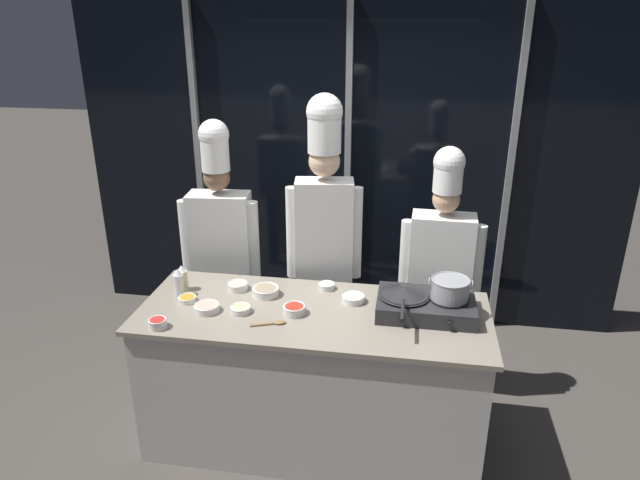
% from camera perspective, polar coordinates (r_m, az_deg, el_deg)
% --- Properties ---
extents(ground_plane, '(24.00, 24.00, 0.00)m').
position_cam_1_polar(ground_plane, '(3.89, -0.64, -19.02)').
color(ground_plane, '#47423D').
extents(window_wall_back, '(4.52, 0.09, 2.70)m').
position_cam_1_polar(window_wall_back, '(4.76, 2.84, 7.30)').
color(window_wall_back, black).
rests_on(window_wall_back, ground_plane).
extents(demo_counter, '(2.06, 0.82, 0.92)m').
position_cam_1_polar(demo_counter, '(3.60, -0.67, -13.49)').
color(demo_counter, beige).
rests_on(demo_counter, ground_plane).
extents(portable_stove, '(0.56, 0.39, 0.11)m').
position_cam_1_polar(portable_stove, '(3.37, 10.52, -6.43)').
color(portable_stove, '#28282B').
rests_on(portable_stove, demo_counter).
extents(frying_pan, '(0.30, 0.51, 0.05)m').
position_cam_1_polar(frying_pan, '(3.33, 8.40, -5.10)').
color(frying_pan, '#232326').
rests_on(frying_pan, portable_stove).
extents(stock_pot, '(0.25, 0.22, 0.12)m').
position_cam_1_polar(stock_pot, '(3.32, 12.88, -4.72)').
color(stock_pot, '#93969B').
rests_on(stock_pot, portable_stove).
extents(squeeze_bottle_oil, '(0.07, 0.07, 0.17)m').
position_cam_1_polar(squeeze_bottle_oil, '(3.67, -13.61, -3.74)').
color(squeeze_bottle_oil, beige).
rests_on(squeeze_bottle_oil, demo_counter).
extents(squeeze_bottle_clear, '(0.06, 0.06, 0.18)m').
position_cam_1_polar(squeeze_bottle_clear, '(3.60, -13.96, -4.19)').
color(squeeze_bottle_clear, white).
rests_on(squeeze_bottle_clear, demo_counter).
extents(prep_bowl_shrimp, '(0.15, 0.15, 0.04)m').
position_cam_1_polar(prep_bowl_shrimp, '(3.41, -11.27, -6.62)').
color(prep_bowl_shrimp, white).
rests_on(prep_bowl_shrimp, demo_counter).
extents(prep_bowl_ginger, '(0.12, 0.12, 0.04)m').
position_cam_1_polar(prep_bowl_ginger, '(3.37, -7.96, -6.83)').
color(prep_bowl_ginger, white).
rests_on(prep_bowl_ginger, demo_counter).
extents(prep_bowl_mushrooms, '(0.17, 0.17, 0.05)m').
position_cam_1_polar(prep_bowl_mushrooms, '(3.54, -5.46, -5.07)').
color(prep_bowl_mushrooms, white).
rests_on(prep_bowl_mushrooms, demo_counter).
extents(prep_bowl_noodles, '(0.14, 0.14, 0.04)m').
position_cam_1_polar(prep_bowl_noodles, '(3.46, 3.35, -5.82)').
color(prep_bowl_noodles, white).
rests_on(prep_bowl_noodles, demo_counter).
extents(prep_bowl_carrots, '(0.11, 0.11, 0.03)m').
position_cam_1_polar(prep_bowl_carrots, '(3.55, -13.12, -5.73)').
color(prep_bowl_carrots, white).
rests_on(prep_bowl_carrots, demo_counter).
extents(prep_bowl_onion, '(0.10, 0.10, 0.04)m').
position_cam_1_polar(prep_bowl_onion, '(3.61, 0.65, -4.58)').
color(prep_bowl_onion, white).
rests_on(prep_bowl_onion, demo_counter).
extents(prep_bowl_chili_flakes, '(0.13, 0.13, 0.05)m').
position_cam_1_polar(prep_bowl_chili_flakes, '(3.32, -2.60, -6.91)').
color(prep_bowl_chili_flakes, white).
rests_on(prep_bowl_chili_flakes, demo_counter).
extents(prep_bowl_bell_pepper, '(0.10, 0.10, 0.05)m').
position_cam_1_polar(prep_bowl_bell_pepper, '(3.31, -15.95, -7.97)').
color(prep_bowl_bell_pepper, white).
rests_on(prep_bowl_bell_pepper, demo_counter).
extents(prep_bowl_chicken, '(0.13, 0.13, 0.05)m').
position_cam_1_polar(prep_bowl_chicken, '(3.64, -8.22, -4.54)').
color(prep_bowl_chicken, white).
rests_on(prep_bowl_chicken, demo_counter).
extents(serving_spoon_slotted, '(0.20, 0.10, 0.02)m').
position_cam_1_polar(serving_spoon_slotted, '(3.24, -4.57, -8.28)').
color(serving_spoon_slotted, olive).
rests_on(serving_spoon_slotted, demo_counter).
extents(chef_head, '(0.56, 0.26, 1.89)m').
position_cam_1_polar(chef_head, '(4.10, -9.92, 0.57)').
color(chef_head, '#2D3856').
rests_on(chef_head, ground_plane).
extents(chef_sous, '(0.50, 0.25, 2.09)m').
position_cam_1_polar(chef_sous, '(3.78, 0.42, 2.06)').
color(chef_sous, '#4C4C51').
rests_on(chef_sous, ground_plane).
extents(chef_line, '(0.54, 0.23, 1.78)m').
position_cam_1_polar(chef_line, '(3.86, 12.01, -1.83)').
color(chef_line, '#4C4C51').
rests_on(chef_line, ground_plane).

